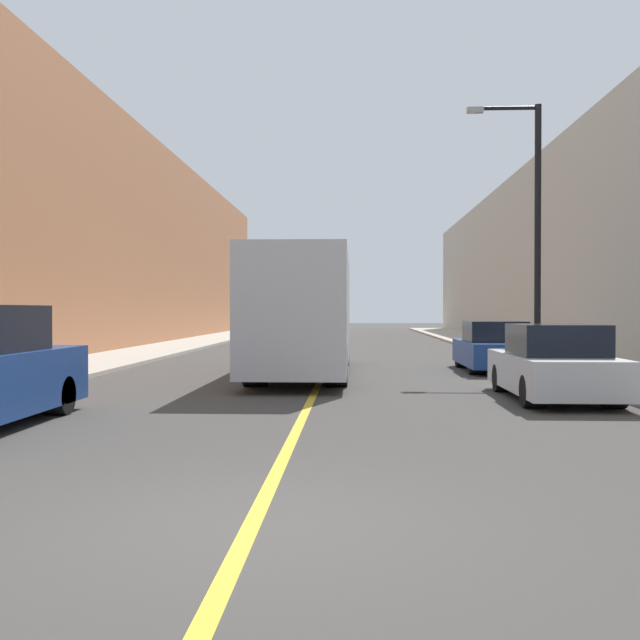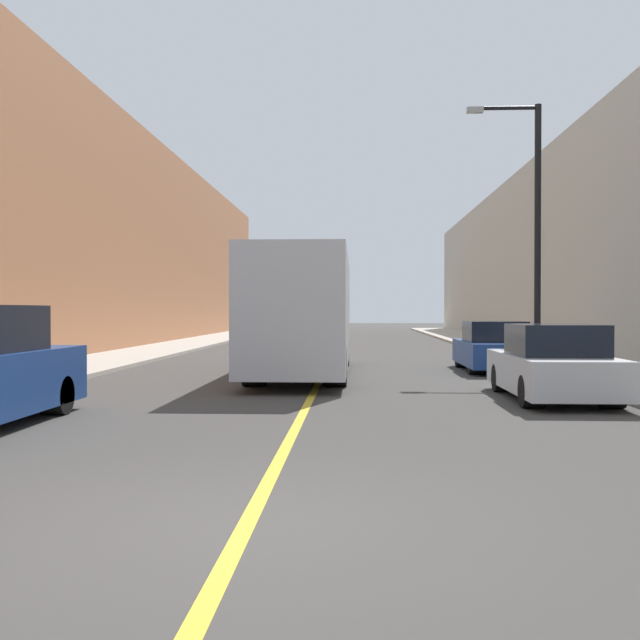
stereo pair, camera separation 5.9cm
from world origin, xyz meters
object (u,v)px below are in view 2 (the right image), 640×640
Objects in this scene: bus at (304,312)px; street_lamp_right at (532,219)px; car_right_near at (553,366)px; car_right_mid at (493,349)px.

bus is 7.67m from street_lamp_right.
street_lamp_right is at bearing 80.00° from car_right_near.
car_right_near is 8.77m from street_lamp_right.
car_right_near is 7.19m from car_right_mid.
bus is at bearing 133.58° from car_right_near.
car_right_near is 1.03× the size of car_right_mid.
street_lamp_right reaches higher than car_right_near.
bus is at bearing -163.99° from street_lamp_right.
bus reaches higher than car_right_mid.
car_right_near is at bearing -90.85° from car_right_mid.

